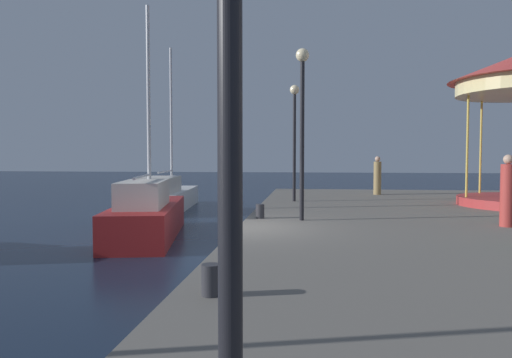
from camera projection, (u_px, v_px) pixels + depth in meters
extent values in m
plane|color=#162338|center=(238.00, 258.00, 11.91)|extent=(120.00, 120.00, 0.00)
cube|color=white|center=(167.00, 200.00, 22.79)|extent=(2.59, 6.88, 0.91)
cube|color=beige|center=(160.00, 185.00, 21.20)|extent=(1.65, 3.07, 0.70)
cylinder|color=silver|center=(171.00, 119.00, 23.70)|extent=(0.12, 0.12, 6.96)
cylinder|color=silver|center=(165.00, 172.00, 22.32)|extent=(0.36, 3.02, 0.08)
cube|color=maroon|center=(148.00, 221.00, 14.96)|extent=(2.82, 6.20, 1.05)
cube|color=beige|center=(143.00, 194.00, 14.15)|extent=(1.70, 2.81, 0.76)
cylinder|color=silver|center=(149.00, 105.00, 15.24)|extent=(0.12, 0.12, 6.27)
cylinder|color=silver|center=(142.00, 177.00, 14.01)|extent=(0.56, 2.66, 0.08)
cylinder|color=gold|center=(481.00, 147.00, 18.56)|extent=(0.08, 0.08, 3.56)
cylinder|color=gold|center=(467.00, 147.00, 16.80)|extent=(0.08, 0.08, 3.56)
cylinder|color=black|center=(230.00, 92.00, 2.25)|extent=(0.12, 0.12, 4.15)
cylinder|color=black|center=(302.00, 142.00, 12.92)|extent=(0.12, 0.12, 4.28)
sphere|color=#F9E5B2|center=(302.00, 55.00, 12.81)|extent=(0.36, 0.36, 0.36)
cylinder|color=black|center=(294.00, 148.00, 18.32)|extent=(0.12, 0.12, 4.10)
sphere|color=#F9E5B2|center=(295.00, 90.00, 18.21)|extent=(0.36, 0.36, 0.36)
cylinder|color=#2D2D33|center=(211.00, 280.00, 6.03)|extent=(0.24, 0.24, 0.40)
cylinder|color=#2D2D33|center=(260.00, 211.00, 13.43)|extent=(0.24, 0.24, 0.40)
cylinder|color=#B23833|center=(507.00, 195.00, 11.84)|extent=(0.34, 0.34, 1.55)
sphere|color=tan|center=(508.00, 159.00, 11.80)|extent=(0.24, 0.24, 0.24)
cylinder|color=#937A4C|center=(377.00, 178.00, 21.55)|extent=(0.34, 0.34, 1.49)
sphere|color=tan|center=(378.00, 159.00, 21.51)|extent=(0.24, 0.24, 0.24)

